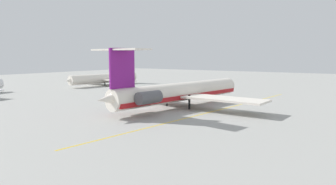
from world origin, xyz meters
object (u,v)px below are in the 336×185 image
object	(u,v)px
main_jetliner	(178,92)
ground_crew_near_tail	(198,90)
airliner_mid_left	(103,78)
ground_crew_near_nose	(156,90)
safety_cone_nose	(178,90)

from	to	relation	value
main_jetliner	ground_crew_near_tail	bearing A→B (deg)	27.67
airliner_mid_left	ground_crew_near_tail	bearing A→B (deg)	95.67
ground_crew_near_nose	safety_cone_nose	distance (m)	10.31
safety_cone_nose	airliner_mid_left	bearing A→B (deg)	91.65
ground_crew_near_nose	ground_crew_near_tail	size ratio (longest dim) A/B	0.94
main_jetliner	ground_crew_near_tail	distance (m)	30.04
airliner_mid_left	safety_cone_nose	world-z (taller)	airliner_mid_left
main_jetliner	safety_cone_nose	xyz separation A→B (m)	(30.37, 19.33, -3.53)
ground_crew_near_nose	ground_crew_near_tail	world-z (taller)	ground_crew_near_tail
main_jetliner	ground_crew_near_nose	world-z (taller)	main_jetliner
airliner_mid_left	ground_crew_near_nose	distance (m)	35.88
main_jetliner	ground_crew_near_nose	bearing A→B (deg)	55.01
main_jetliner	ground_crew_near_tail	size ratio (longest dim) A/B	26.07
ground_crew_near_tail	safety_cone_nose	distance (m)	9.60
airliner_mid_left	ground_crew_near_tail	world-z (taller)	airliner_mid_left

